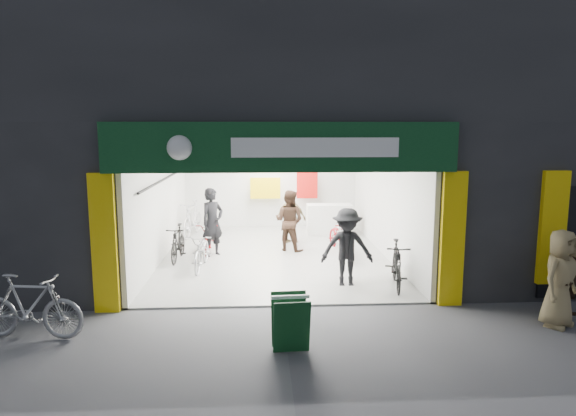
{
  "coord_description": "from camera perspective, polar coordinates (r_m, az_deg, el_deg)",
  "views": [
    {
      "loc": [
        -0.42,
        -9.39,
        3.4
      ],
      "look_at": [
        0.21,
        1.5,
        1.69
      ],
      "focal_mm": 32.0,
      "sensor_mm": 36.0,
      "label": 1
    }
  ],
  "objects": [
    {
      "name": "bike_right_mid",
      "position": [
        14.25,
        5.74,
        -3.19
      ],
      "size": [
        0.83,
        1.66,
        0.83
      ],
      "primitive_type": "imported",
      "rotation": [
        0.0,
        0.0,
        0.18
      ],
      "color": "maroon",
      "rests_on": "ground"
    },
    {
      "name": "pedestrian_near",
      "position": [
        10.0,
        27.95,
        -6.92
      ],
      "size": [
        0.99,
        0.91,
        1.7
      ],
      "primitive_type": "imported",
      "rotation": [
        0.0,
        0.0,
        0.58
      ],
      "color": "#8F7C53",
      "rests_on": "ground"
    },
    {
      "name": "customer_d",
      "position": [
        15.0,
        0.36,
        -1.11
      ],
      "size": [
        0.99,
        0.78,
        1.57
      ],
      "primitive_type": "imported",
      "rotation": [
        0.0,
        0.0,
        2.63
      ],
      "color": "#907953",
      "rests_on": "ground"
    },
    {
      "name": "customer_c",
      "position": [
        11.06,
        6.58,
        -4.43
      ],
      "size": [
        1.14,
        0.7,
        1.71
      ],
      "primitive_type": "imported",
      "rotation": [
        0.0,
        0.0,
        -0.06
      ],
      "color": "black",
      "rests_on": "ground"
    },
    {
      "name": "sandwich_board",
      "position": [
        8.01,
        0.27,
        -12.5
      ],
      "size": [
        0.59,
        0.6,
        0.86
      ],
      "rotation": [
        0.0,
        0.0,
        0.06
      ],
      "color": "#0E3B1A",
      "rests_on": "ground"
    },
    {
      "name": "bike_left_back",
      "position": [
        16.37,
        -10.55,
        -1.17
      ],
      "size": [
        0.84,
        1.96,
        1.14
      ],
      "primitive_type": "imported",
      "rotation": [
        0.0,
        0.0,
        -0.16
      ],
      "color": "silver",
      "rests_on": "ground"
    },
    {
      "name": "bike_left_midback",
      "position": [
        14.17,
        -8.83,
        -3.27
      ],
      "size": [
        0.62,
        1.66,
        0.86
      ],
      "primitive_type": "imported",
      "rotation": [
        0.0,
        0.0,
        0.03
      ],
      "color": "maroon",
      "rests_on": "ground"
    },
    {
      "name": "ground",
      "position": [
        10.0,
        -0.72,
        -10.95
      ],
      "size": [
        60.0,
        60.0,
        0.0
      ],
      "primitive_type": "plane",
      "color": "#56565B",
      "rests_on": "ground"
    },
    {
      "name": "bike_right_back",
      "position": [
        13.39,
        6.33,
        -3.67
      ],
      "size": [
        0.53,
        1.65,
        0.98
      ],
      "primitive_type": "imported",
      "rotation": [
        0.0,
        0.0,
        -0.04
      ],
      "color": "silver",
      "rests_on": "ground"
    },
    {
      "name": "building",
      "position": [
        14.47,
        2.03,
        12.55
      ],
      "size": [
        17.0,
        10.27,
        8.0
      ],
      "color": "#232326",
      "rests_on": "ground"
    },
    {
      "name": "bike_left_midfront",
      "position": [
        13.47,
        -12.13,
        -3.84
      ],
      "size": [
        0.52,
        1.58,
        0.94
      ],
      "primitive_type": "imported",
      "rotation": [
        0.0,
        0.0,
        -0.05
      ],
      "color": "black",
      "rests_on": "ground"
    },
    {
      "name": "parked_bike",
      "position": [
        9.41,
        -26.82,
        -9.73
      ],
      "size": [
        1.86,
        0.75,
        1.09
      ],
      "primitive_type": "imported",
      "rotation": [
        0.0,
        0.0,
        1.44
      ],
      "color": "#A1A2A6",
      "rests_on": "ground"
    },
    {
      "name": "customer_a",
      "position": [
        13.66,
        -8.39,
        -1.63
      ],
      "size": [
        0.79,
        0.78,
        1.84
      ],
      "primitive_type": "imported",
      "rotation": [
        0.0,
        0.0,
        0.75
      ],
      "color": "black",
      "rests_on": "ground"
    },
    {
      "name": "bike_right_front",
      "position": [
        11.21,
        11.98,
        -6.21
      ],
      "size": [
        0.77,
        1.75,
        1.02
      ],
      "primitive_type": "imported",
      "rotation": [
        0.0,
        0.0,
        -0.18
      ],
      "color": "black",
      "rests_on": "ground"
    },
    {
      "name": "pedestrian_far",
      "position": [
        10.56,
        28.65,
        -6.76
      ],
      "size": [
        1.29,
        1.28,
        1.49
      ],
      "primitive_type": "imported",
      "rotation": [
        0.0,
        0.0,
        0.78
      ],
      "color": "#332317",
      "rests_on": "ground"
    },
    {
      "name": "customer_b",
      "position": [
        14.12,
        0.13,
        -1.45
      ],
      "size": [
        1.04,
        0.96,
        1.71
      ],
      "primitive_type": "imported",
      "rotation": [
        0.0,
        0.0,
        2.66
      ],
      "color": "#342117",
      "rests_on": "ground"
    },
    {
      "name": "bike_left_front",
      "position": [
        12.6,
        -9.53,
        -4.72
      ],
      "size": [
        0.71,
        1.76,
        0.91
      ],
      "primitive_type": "imported",
      "rotation": [
        0.0,
        0.0,
        -0.06
      ],
      "color": "#A3A3A7",
      "rests_on": "ground"
    }
  ]
}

